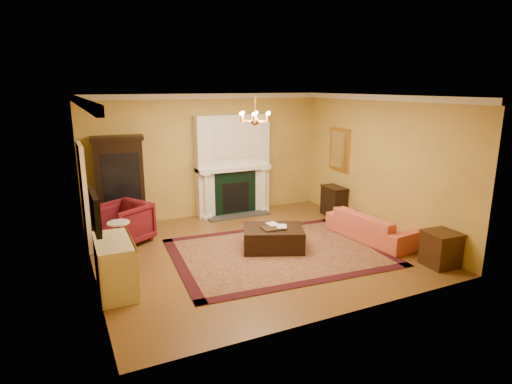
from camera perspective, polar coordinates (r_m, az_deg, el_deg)
floor at (r=8.58m, az=-0.12°, el=-7.86°), size 6.00×5.50×0.02m
ceiling at (r=7.96m, az=-0.13°, el=12.74°), size 6.00×5.50×0.02m
wall_back at (r=10.66m, az=-6.49°, el=4.82°), size 6.00×0.02×3.00m
wall_front at (r=5.84m, az=11.52°, el=-3.06°), size 6.00×0.02×3.00m
wall_left at (r=7.41m, az=-21.69°, el=-0.16°), size 0.02×5.50×3.00m
wall_right at (r=9.78m, az=16.06°, el=3.54°), size 0.02×5.50×3.00m
fireplace at (r=10.75m, az=-3.09°, el=3.31°), size 1.90×0.70×2.50m
crown_molding at (r=8.84m, az=-2.84°, el=12.40°), size 6.00×5.50×0.12m
doorway at (r=9.17m, az=-21.88°, el=-0.53°), size 0.08×1.05×2.10m
tv_panel at (r=6.87m, az=-20.68°, el=-2.43°), size 0.09×0.95×0.58m
gilt_mirror at (r=10.81m, az=11.06°, el=5.58°), size 0.06×0.76×1.05m
chandelier at (r=7.98m, az=-0.13°, el=9.86°), size 0.63×0.55×0.53m
oriental_rug at (r=8.49m, az=2.99°, el=-8.01°), size 4.25×3.31×0.02m
china_cabinet at (r=10.01m, az=-17.62°, el=0.82°), size 1.06×0.57×2.03m
wingback_armchair at (r=9.22m, az=-17.25°, el=-3.76°), size 1.21×1.23×0.94m
pedestal_table at (r=8.44m, az=-17.73°, el=-5.80°), size 0.41×0.41×0.73m
commode at (r=7.18m, az=-18.30°, el=-9.34°), size 0.56×1.15×0.85m
coral_sofa at (r=9.37m, az=15.18°, el=-3.82°), size 0.82×2.08×0.79m
end_table at (r=8.47m, az=23.42°, el=-7.08°), size 0.57×0.57×0.61m
console_table at (r=10.87m, az=10.31°, el=-1.29°), size 0.38×0.66×0.72m
leather_ottoman at (r=8.57m, az=2.32°, el=-6.17°), size 1.41×1.24×0.44m
ottoman_tray at (r=8.43m, az=2.29°, el=-4.82°), size 0.45×0.36×0.03m
book_a at (r=8.48m, az=1.67°, el=-3.65°), size 0.20×0.04×0.27m
book_b at (r=8.41m, az=2.78°, el=-3.81°), size 0.18×0.11×0.27m
topiary_left at (r=10.45m, az=-6.01°, el=4.61°), size 0.18×0.18×0.48m
topiary_right at (r=10.91m, az=0.02°, el=4.99°), size 0.17×0.17×0.45m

